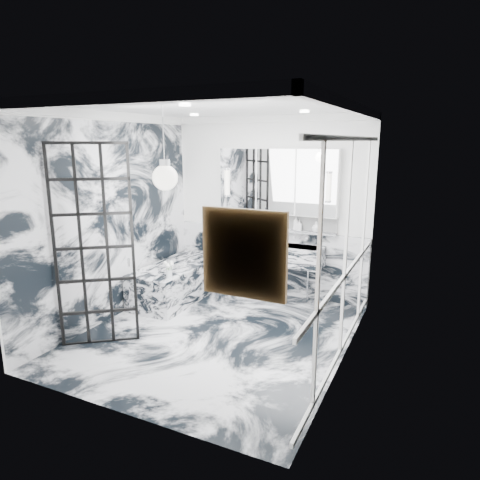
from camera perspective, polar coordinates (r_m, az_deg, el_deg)
The scene contains 25 objects.
floor at distance 5.63m, azimuth -3.17°, elevation -12.46°, with size 3.60×3.60×0.00m, color silver.
ceiling at distance 5.10m, azimuth -3.59°, elevation 17.26°, with size 3.60×3.60×0.00m, color white.
wall_back at distance 6.79m, azimuth 3.94°, elevation 4.37°, with size 3.60×3.60×0.00m, color white.
wall_front at distance 3.75m, azimuth -16.66°, elevation -3.36°, with size 3.60×3.60×0.00m, color white.
wall_left at distance 6.10m, azimuth -16.69°, elevation 2.85°, with size 3.60×3.60×0.00m, color white.
wall_right at distance 4.65m, azimuth 14.22°, elevation -0.08°, with size 3.60×3.60×0.00m, color white.
marble_clad_back at distance 6.96m, azimuth 3.75°, elevation -2.80°, with size 3.18×0.05×1.05m, color silver.
marble_clad_left at distance 6.10m, azimuth -16.55°, elevation 2.29°, with size 0.02×3.56×2.68m, color silver.
panel_molding at distance 4.68m, azimuth 13.91°, elevation -1.25°, with size 0.03×3.40×2.30m, color white.
soap_bottle_a at distance 6.59m, azimuth 7.45°, elevation 2.22°, with size 0.08×0.08×0.21m, color #8C5919.
soap_bottle_b at distance 6.58m, azimuth 7.90°, elevation 1.97°, with size 0.07×0.08×0.16m, color #4C4C51.
soap_bottle_c at distance 6.51m, azimuth 10.12°, elevation 1.75°, with size 0.13×0.13×0.16m, color silver.
face_pot at distance 6.77m, azimuth 3.29°, elevation 2.32°, with size 0.13×0.13×0.13m, color white.
amber_bottle at distance 6.66m, azimuth 5.83°, elevation 1.88°, with size 0.04×0.04×0.10m, color #8C5919.
flower_vase at distance 6.08m, azimuth -9.42°, elevation -4.47°, with size 0.08×0.08×0.12m, color silver.
crittall_door at distance 5.31m, azimuth -18.85°, elevation -0.97°, with size 0.88×0.04×2.41m, color black, non-canonical shape.
artwork at distance 3.07m, azimuth 0.52°, elevation -1.84°, with size 0.56×0.05×0.56m, color orange.
pendant_light at distance 4.08m, azimuth -9.97°, elevation 8.18°, with size 0.23×0.23×0.23m, color white.
trough_sink at distance 6.65m, azimuth 4.28°, elevation -1.72°, with size 1.60×0.45×0.30m, color silver.
ledge at distance 6.73m, azimuth 4.83°, elevation 1.41°, with size 1.90×0.14×0.04m, color silver.
subway_tile at distance 6.76m, azimuth 5.04°, elevation 2.62°, with size 1.90×0.03×0.23m, color white.
mirror_cabinet at distance 6.62m, azimuth 4.98°, elevation 7.78°, with size 1.90×0.16×1.00m, color white.
sconce_left at distance 6.87m, azimuth -1.79°, elevation 7.68°, with size 0.07×0.07×0.40m, color white.
sconce_right at distance 6.30m, azimuth 11.72°, elevation 6.92°, with size 0.07×0.07×0.40m, color white.
bathtub at distance 6.81m, azimuth -8.35°, elevation -5.48°, with size 0.75×1.65×0.55m, color silver.
Camera 1 is at (2.44, -4.46, 2.43)m, focal length 32.00 mm.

